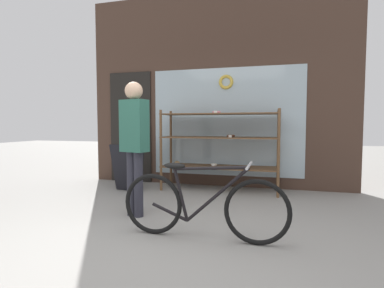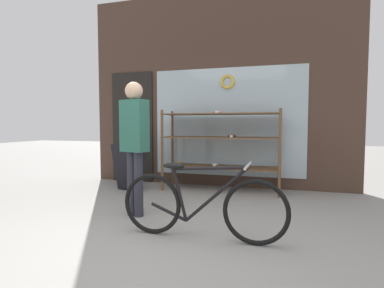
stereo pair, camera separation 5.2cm
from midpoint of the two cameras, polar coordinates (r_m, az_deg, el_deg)
ground_plane at (r=2.79m, az=-8.62°, el=-19.63°), size 30.00×30.00×0.00m
storefront_facade at (r=5.46m, az=3.69°, el=9.70°), size 4.78×0.13×3.46m
display_case at (r=5.00m, az=4.80°, el=0.47°), size 1.93×0.55×1.35m
bicycle at (r=2.93m, az=1.34°, el=-11.53°), size 1.64×0.46×0.75m
sandwich_board at (r=5.12m, az=-12.42°, el=-4.35°), size 0.49×0.43×0.77m
pedestrian at (r=3.64m, az=-11.32°, el=1.10°), size 0.36×0.26×1.61m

